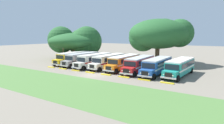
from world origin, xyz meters
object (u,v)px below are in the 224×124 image
(parked_bus_slot_4, at_px, (124,62))
(parked_bus_slot_5, at_px, (139,64))
(parked_bus_slot_1, at_px, (83,58))
(parked_bus_slot_6, at_px, (157,65))
(broad_shade_tree, at_px, (159,34))
(parked_bus_slot_3, at_px, (109,61))
(parked_bus_slot_2, at_px, (95,60))
(parked_bus_slot_0, at_px, (73,57))
(utility_pole, at_px, (63,49))
(secondary_tree, at_px, (76,41))
(parked_bus_slot_7, at_px, (180,66))

(parked_bus_slot_4, relative_size, parked_bus_slot_5, 1.00)
(parked_bus_slot_1, relative_size, parked_bus_slot_6, 1.00)
(parked_bus_slot_5, distance_m, broad_shade_tree, 13.61)
(parked_bus_slot_3, height_order, parked_bus_slot_6, same)
(parked_bus_slot_3, height_order, parked_bus_slot_4, same)
(parked_bus_slot_3, bearing_deg, parked_bus_slot_5, 87.95)
(parked_bus_slot_2, relative_size, parked_bus_slot_6, 1.00)
(parked_bus_slot_2, distance_m, parked_bus_slot_4, 7.04)
(parked_bus_slot_1, relative_size, parked_bus_slot_5, 1.00)
(parked_bus_slot_0, distance_m, parked_bus_slot_2, 7.29)
(parked_bus_slot_2, relative_size, parked_bus_slot_5, 1.00)
(parked_bus_slot_1, bearing_deg, parked_bus_slot_6, 89.81)
(parked_bus_slot_1, distance_m, utility_pole, 9.71)
(parked_bus_slot_5, distance_m, secondary_tree, 26.55)
(parked_bus_slot_5, xyz_separation_m, secondary_tree, (-24.69, 9.10, 3.49))
(parked_bus_slot_4, height_order, broad_shade_tree, broad_shade_tree)
(parked_bus_slot_2, relative_size, parked_bus_slot_3, 1.00)
(parked_bus_slot_6, bearing_deg, parked_bus_slot_0, -92.36)
(parked_bus_slot_1, relative_size, parked_bus_slot_4, 1.00)
(parked_bus_slot_1, relative_size, broad_shade_tree, 0.73)
(parked_bus_slot_1, relative_size, parked_bus_slot_7, 1.00)
(parked_bus_slot_5, relative_size, broad_shade_tree, 0.73)
(parked_bus_slot_3, bearing_deg, parked_bus_slot_2, -78.63)
(utility_pole, bearing_deg, parked_bus_slot_5, -6.89)
(parked_bus_slot_6, bearing_deg, parked_bus_slot_4, -96.33)
(parked_bus_slot_1, xyz_separation_m, broad_shade_tree, (14.04, 12.14, 5.62))
(parked_bus_slot_0, distance_m, secondary_tree, 11.41)
(parked_bus_slot_7, xyz_separation_m, utility_pole, (-31.10, 2.26, 1.66))
(utility_pole, bearing_deg, parked_bus_slot_2, -12.96)
(parked_bus_slot_0, relative_size, parked_bus_slot_3, 1.00)
(parked_bus_slot_2, xyz_separation_m, parked_bus_slot_5, (10.68, 0.14, 0.00))
(parked_bus_slot_7, distance_m, broad_shade_tree, 15.24)
(parked_bus_slot_0, height_order, parked_bus_slot_1, same)
(parked_bus_slot_6, distance_m, parked_bus_slot_7, 3.87)
(broad_shade_tree, xyz_separation_m, secondary_tree, (-24.15, -3.28, -2.13))
(parked_bus_slot_4, bearing_deg, broad_shade_tree, 165.54)
(parked_bus_slot_5, bearing_deg, parked_bus_slot_1, -92.93)
(parked_bus_slot_4, bearing_deg, parked_bus_slot_7, 90.60)
(parked_bus_slot_6, bearing_deg, parked_bus_slot_2, -90.47)
(parked_bus_slot_6, bearing_deg, utility_pole, -96.69)
(secondary_tree, bearing_deg, parked_bus_slot_6, -18.19)
(broad_shade_tree, height_order, utility_pole, broad_shade_tree)
(parked_bus_slot_3, distance_m, parked_bus_slot_6, 10.81)
(parked_bus_slot_7, xyz_separation_m, secondary_tree, (-32.03, 8.49, 3.49))
(parked_bus_slot_4, xyz_separation_m, parked_bus_slot_6, (7.24, -0.76, 0.00))
(parked_bus_slot_0, height_order, secondary_tree, secondary_tree)
(parked_bus_slot_2, xyz_separation_m, secondary_tree, (-14.01, 9.24, 3.49))
(parked_bus_slot_4, relative_size, parked_bus_slot_6, 1.00)
(broad_shade_tree, distance_m, secondary_tree, 24.47)
(parked_bus_slot_1, height_order, utility_pole, utility_pole)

